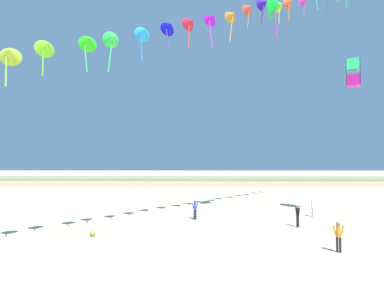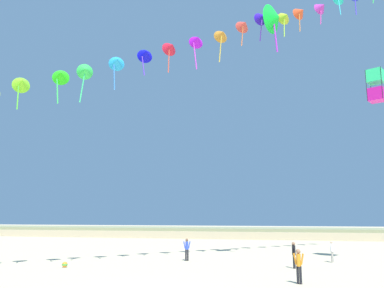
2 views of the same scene
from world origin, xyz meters
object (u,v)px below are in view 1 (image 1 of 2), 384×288
at_px(person_near_right, 338,235).
at_px(large_kite_low_lead, 275,5).
at_px(person_far_left, 298,214).
at_px(large_kite_mid_trail, 353,73).
at_px(beach_ball, 93,234).
at_px(person_near_left, 312,207).
at_px(person_mid_center, 195,208).

distance_m(person_near_right, large_kite_low_lead, 20.27).
bearing_deg(person_far_left, large_kite_low_lead, 103.17).
bearing_deg(person_near_right, large_kite_low_lead, 95.54).
height_order(large_kite_mid_trail, beach_ball, large_kite_mid_trail).
relative_size(person_near_left, person_far_left, 0.92).
distance_m(person_near_right, beach_ball, 15.37).
xyz_separation_m(person_far_left, large_kite_mid_trail, (6.62, 3.95, 12.14)).
bearing_deg(beach_ball, large_kite_low_lead, 22.84).
xyz_separation_m(person_far_left, beach_ball, (-14.81, -2.96, -0.80)).
bearing_deg(large_kite_low_lead, beach_ball, -157.16).
xyz_separation_m(person_mid_center, large_kite_low_lead, (7.20, 0.22, 18.08)).
xyz_separation_m(person_near_left, beach_ball, (-17.55, -7.12, -0.72)).
relative_size(person_mid_center, large_kite_mid_trail, 0.67).
bearing_deg(large_kite_mid_trail, person_far_left, -149.19).
bearing_deg(person_far_left, person_near_left, 56.62).
relative_size(large_kite_low_lead, large_kite_mid_trail, 1.66).
bearing_deg(person_near_left, large_kite_low_lead, -161.16).
bearing_deg(person_mid_center, beach_ball, -140.35).
distance_m(person_mid_center, large_kite_mid_trail, 18.98).
bearing_deg(large_kite_mid_trail, beach_ball, -162.13).
relative_size(large_kite_mid_trail, beach_ball, 6.80).
bearing_deg(person_near_left, person_mid_center, -172.54).
bearing_deg(person_near_left, large_kite_mid_trail, -3.09).
bearing_deg(person_far_left, beach_ball, -168.70).
relative_size(large_kite_low_lead, beach_ball, 11.28).
xyz_separation_m(person_far_left, large_kite_low_lead, (-0.70, 2.98, 18.06)).
height_order(person_far_left, large_kite_mid_trail, large_kite_mid_trail).
bearing_deg(beach_ball, person_far_left, 11.30).
bearing_deg(large_kite_low_lead, person_far_left, -76.83).
xyz_separation_m(person_near_left, large_kite_mid_trail, (3.88, -0.21, 12.22)).
distance_m(person_mid_center, person_far_left, 8.37).
bearing_deg(person_far_left, person_near_right, -88.23).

